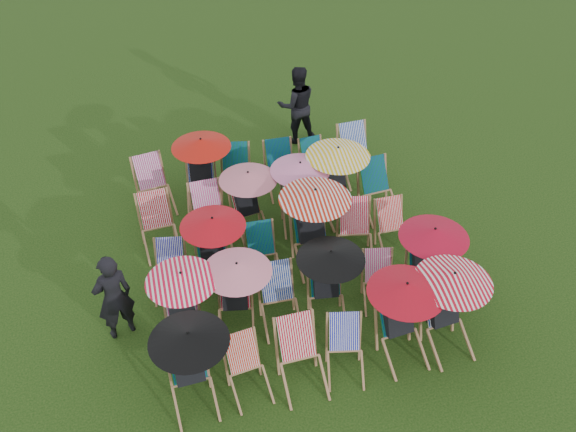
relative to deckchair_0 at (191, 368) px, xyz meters
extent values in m
plane|color=black|center=(1.91, 2.19, -0.69)|extent=(100.00, 100.00, 0.00)
cube|color=#096725|center=(-0.03, 0.19, -0.05)|extent=(0.50, 0.38, 0.57)
cube|color=black|center=(-0.03, 0.14, -0.05)|extent=(0.43, 0.44, 0.60)
sphere|color=tan|center=(-0.03, 0.24, 0.26)|extent=(0.21, 0.21, 0.21)
cylinder|color=black|center=(0.04, 0.10, 0.21)|extent=(0.03, 0.03, 0.70)
cone|color=black|center=(0.04, 0.10, 0.53)|extent=(1.10, 1.10, 0.17)
cube|color=red|center=(0.75, 0.19, -0.11)|extent=(0.48, 0.38, 0.52)
cube|color=red|center=(1.55, 0.18, -0.01)|extent=(0.52, 0.39, 0.61)
cube|color=#080FB0|center=(2.27, 0.17, -0.11)|extent=(0.50, 0.41, 0.52)
cube|color=#0A6F44|center=(3.10, 0.27, -0.03)|extent=(0.53, 0.42, 0.59)
cube|color=black|center=(3.10, 0.22, -0.03)|extent=(0.46, 0.47, 0.62)
sphere|color=tan|center=(3.09, 0.32, 0.29)|extent=(0.22, 0.22, 0.22)
cylinder|color=black|center=(3.17, 0.18, 0.24)|extent=(0.03, 0.03, 0.72)
cone|color=#AD0919|center=(3.17, 0.18, 0.57)|extent=(1.14, 1.14, 0.18)
cube|color=#072595|center=(3.83, 0.27, -0.02)|extent=(0.54, 0.43, 0.60)
cube|color=black|center=(3.83, 0.22, -0.02)|extent=(0.47, 0.48, 0.63)
sphere|color=tan|center=(3.82, 0.32, 0.31)|extent=(0.22, 0.22, 0.22)
cylinder|color=black|center=(3.90, 0.18, 0.26)|extent=(0.03, 0.03, 0.74)
cone|color=#BA091D|center=(3.90, 0.18, 0.59)|extent=(1.16, 1.16, 0.18)
cube|color=#D22A8D|center=(0.03, 1.35, -0.06)|extent=(0.48, 0.36, 0.56)
cube|color=black|center=(0.02, 1.30, -0.06)|extent=(0.40, 0.42, 0.59)
sphere|color=tan|center=(0.03, 1.40, 0.24)|extent=(0.21, 0.21, 0.21)
cylinder|color=black|center=(0.08, 1.26, 0.20)|extent=(0.03, 0.03, 0.69)
cone|color=red|center=(0.08, 1.26, 0.51)|extent=(1.08, 1.08, 0.17)
cube|color=red|center=(0.87, 1.37, -0.07)|extent=(0.52, 0.42, 0.55)
cube|color=black|center=(0.86, 1.32, -0.08)|extent=(0.45, 0.46, 0.58)
sphere|color=tan|center=(0.88, 1.42, 0.23)|extent=(0.20, 0.20, 0.20)
cylinder|color=black|center=(0.91, 1.27, 0.18)|extent=(0.03, 0.03, 0.68)
cone|color=pink|center=(0.91, 1.27, 0.49)|extent=(1.06, 1.06, 0.16)
cube|color=navy|center=(1.53, 1.35, -0.04)|extent=(0.49, 0.37, 0.58)
cube|color=#0A6A38|center=(2.31, 1.27, -0.07)|extent=(0.50, 0.40, 0.55)
cube|color=black|center=(2.30, 1.22, -0.07)|extent=(0.43, 0.45, 0.58)
sphere|color=tan|center=(2.31, 1.32, 0.23)|extent=(0.20, 0.20, 0.20)
cylinder|color=black|center=(2.35, 1.17, 0.18)|extent=(0.03, 0.03, 0.68)
cone|color=black|center=(2.35, 1.17, 0.49)|extent=(1.07, 1.07, 0.16)
cube|color=#EF2F89|center=(3.25, 1.37, -0.13)|extent=(0.48, 0.39, 0.51)
cube|color=#096438|center=(4.02, 1.30, -0.04)|extent=(0.54, 0.44, 0.58)
cube|color=black|center=(4.01, 1.25, -0.04)|extent=(0.47, 0.48, 0.61)
sphere|color=tan|center=(4.03, 1.35, 0.27)|extent=(0.21, 0.21, 0.21)
cylinder|color=black|center=(4.06, 1.20, 0.22)|extent=(0.03, 0.03, 0.71)
cone|color=#A90921|center=(4.06, 1.20, 0.55)|extent=(1.12, 1.12, 0.17)
cube|color=#090797|center=(-0.02, 2.45, -0.11)|extent=(0.49, 0.40, 0.52)
cube|color=#0A6D32|center=(0.67, 2.47, -0.07)|extent=(0.48, 0.36, 0.56)
cube|color=black|center=(0.67, 2.42, -0.07)|extent=(0.41, 0.42, 0.59)
sphere|color=tan|center=(0.68, 2.52, 0.24)|extent=(0.21, 0.21, 0.21)
cylinder|color=black|center=(0.73, 2.38, 0.19)|extent=(0.03, 0.03, 0.69)
cone|color=#B00A14|center=(0.73, 2.38, 0.51)|extent=(1.08, 1.08, 0.17)
cube|color=#0B742D|center=(1.51, 2.46, -0.09)|extent=(0.46, 0.34, 0.53)
cube|color=#0A6939|center=(2.41, 2.56, 0.02)|extent=(0.55, 0.41, 0.64)
cube|color=black|center=(2.41, 2.50, 0.02)|extent=(0.46, 0.47, 0.67)
sphere|color=tan|center=(2.40, 2.61, 0.37)|extent=(0.23, 0.23, 0.23)
cylinder|color=black|center=(2.47, 2.46, 0.32)|extent=(0.03, 0.03, 0.78)
cone|color=#B41C09|center=(2.47, 2.46, 0.67)|extent=(1.23, 1.23, 0.19)
cube|color=red|center=(3.24, 2.55, -0.02)|extent=(0.57, 0.46, 0.60)
cube|color=#EC0808|center=(3.90, 2.51, -0.09)|extent=(0.46, 0.34, 0.54)
cube|color=#BF0613|center=(-0.16, 3.60, -0.02)|extent=(0.53, 0.41, 0.60)
cube|color=#EE2F91|center=(0.78, 3.67, -0.02)|extent=(0.52, 0.39, 0.60)
cube|color=red|center=(1.47, 3.58, -0.08)|extent=(0.51, 0.42, 0.55)
cube|color=black|center=(1.48, 3.53, -0.08)|extent=(0.45, 0.46, 0.57)
sphere|color=tan|center=(1.46, 3.62, 0.22)|extent=(0.20, 0.20, 0.20)
cylinder|color=black|center=(1.55, 3.50, 0.17)|extent=(0.03, 0.03, 0.67)
cone|color=#CC6879|center=(1.55, 3.50, 0.48)|extent=(1.05, 1.05, 0.16)
cube|color=#070A9F|center=(2.45, 3.59, -0.06)|extent=(0.52, 0.41, 0.57)
cube|color=black|center=(2.45, 3.54, -0.06)|extent=(0.45, 0.46, 0.59)
sphere|color=tan|center=(2.46, 3.64, 0.25)|extent=(0.21, 0.21, 0.21)
cylinder|color=black|center=(2.50, 3.49, 0.20)|extent=(0.03, 0.03, 0.69)
cone|color=pink|center=(2.50, 3.49, 0.52)|extent=(1.09, 1.09, 0.17)
cube|color=red|center=(3.16, 3.69, 0.00)|extent=(0.59, 0.48, 0.62)
cube|color=black|center=(3.17, 3.64, 0.00)|extent=(0.52, 0.53, 0.65)
sphere|color=tan|center=(3.15, 3.75, 0.34)|extent=(0.23, 0.23, 0.23)
cylinder|color=black|center=(3.25, 3.61, 0.28)|extent=(0.03, 0.03, 0.76)
cone|color=#E0B10B|center=(3.25, 3.61, 0.63)|extent=(1.19, 1.19, 0.18)
cube|color=#096121|center=(3.99, 3.59, -0.01)|extent=(0.55, 0.42, 0.61)
cube|color=#CA2883|center=(-0.15, 4.80, -0.02)|extent=(0.56, 0.45, 0.60)
cube|color=#071F93|center=(0.83, 4.73, -0.04)|extent=(0.54, 0.43, 0.59)
cube|color=black|center=(0.83, 4.68, -0.04)|extent=(0.47, 0.48, 0.61)
sphere|color=tan|center=(0.84, 4.78, 0.28)|extent=(0.22, 0.22, 0.22)
cylinder|color=black|center=(0.88, 4.63, 0.23)|extent=(0.03, 0.03, 0.72)
cone|color=#B7140A|center=(0.88, 4.63, 0.56)|extent=(1.13, 1.13, 0.17)
cube|color=#096826|center=(1.53, 4.80, -0.03)|extent=(0.56, 0.46, 0.59)
cube|color=#096330|center=(2.40, 4.72, -0.04)|extent=(0.50, 0.37, 0.59)
cube|color=#0A6B2E|center=(3.11, 4.83, -0.13)|extent=(0.45, 0.35, 0.51)
cube|color=#072BA0|center=(3.99, 4.80, 0.02)|extent=(0.55, 0.42, 0.64)
imported|color=black|center=(-0.94, 1.49, 0.11)|extent=(0.68, 0.55, 1.61)
imported|color=black|center=(3.16, 6.16, 0.18)|extent=(0.86, 0.68, 1.75)
camera|label=1|loc=(-0.05, -5.53, 7.22)|focal=40.00mm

